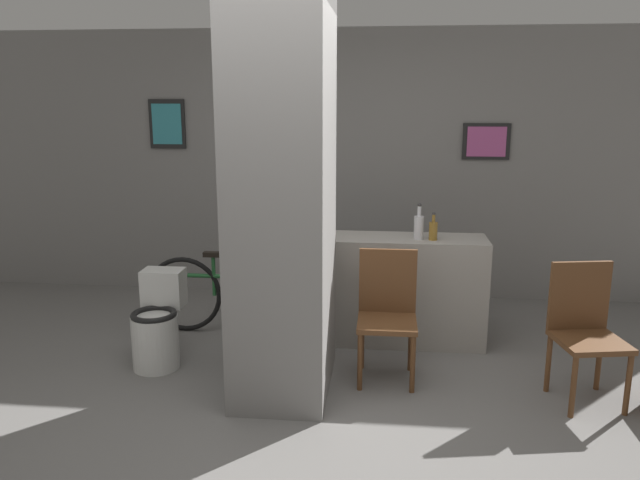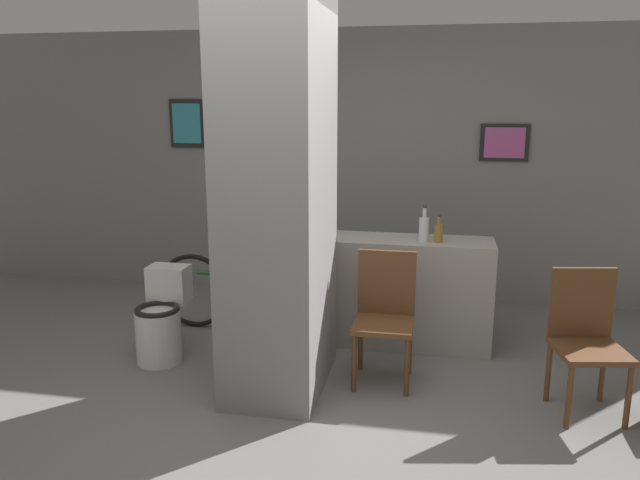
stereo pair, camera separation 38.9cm
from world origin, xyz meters
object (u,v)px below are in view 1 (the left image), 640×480
at_px(toilet, 158,326).
at_px(chair_near_pillar, 387,310).
at_px(bicycle, 246,295).
at_px(bottle_tall, 419,226).
at_px(chair_by_doorway, 585,327).

height_order(toilet, chair_near_pillar, chair_near_pillar).
height_order(bicycle, bottle_tall, bottle_tall).
height_order(toilet, chair_by_doorway, chair_by_doorway).
distance_m(chair_by_doorway, bottle_tall, 1.42).
xyz_separation_m(chair_by_doorway, bottle_tall, (-1.05, 0.83, 0.48)).
xyz_separation_m(toilet, bottle_tall, (1.93, 0.61, 0.67)).
distance_m(chair_near_pillar, bicycle, 1.38).
xyz_separation_m(chair_near_pillar, bicycle, (-1.18, 0.70, -0.15)).
distance_m(bicycle, bottle_tall, 1.55).
distance_m(chair_near_pillar, bottle_tall, 0.82).
xyz_separation_m(toilet, chair_near_pillar, (1.69, -0.01, 0.19)).
bearing_deg(bottle_tall, chair_by_doorway, -38.30).
distance_m(toilet, chair_near_pillar, 1.70).
xyz_separation_m(chair_by_doorway, bicycle, (-2.46, 0.91, -0.15)).
height_order(chair_by_doorway, bottle_tall, bottle_tall).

